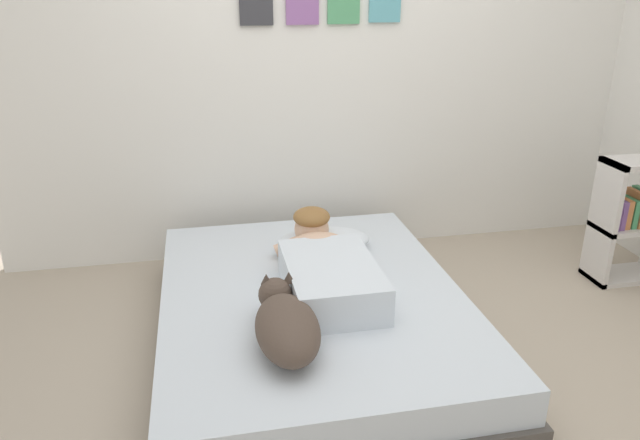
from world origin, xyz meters
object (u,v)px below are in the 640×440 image
object	(u,v)px
bed	(312,316)
coffee_cup	(328,250)
person_lying	(325,265)
bookshelf	(632,219)
cell_phone	(361,320)
pillow	(324,241)
dog	(286,324)

from	to	relation	value
bed	coffee_cup	size ratio (longest dim) A/B	15.45
person_lying	bookshelf	xyz separation A→B (m)	(1.91, 0.25, -0.00)
coffee_cup	cell_phone	world-z (taller)	coffee_cup
bed	person_lying	xyz separation A→B (m)	(0.08, 0.06, 0.25)
bed	cell_phone	bearing A→B (deg)	-62.84
bed	pillow	size ratio (longest dim) A/B	3.71
pillow	bookshelf	bearing A→B (deg)	-4.64
pillow	bookshelf	size ratio (longest dim) A/B	0.69
bookshelf	pillow	bearing A→B (deg)	175.36
bed	bookshelf	distance (m)	2.03
pillow	person_lying	distance (m)	0.41
pillow	cell_phone	size ratio (longest dim) A/B	3.71
bed	dog	distance (m)	0.55
pillow	cell_phone	bearing A→B (deg)	-89.41
bed	bookshelf	world-z (taller)	bookshelf
coffee_cup	bed	bearing A→B (deg)	-113.51
pillow	dog	world-z (taller)	dog
bed	bookshelf	xyz separation A→B (m)	(1.99, 0.31, 0.25)
bed	pillow	bearing A→B (deg)	71.25
bed	bookshelf	size ratio (longest dim) A/B	2.58
bed	bookshelf	bearing A→B (deg)	8.79
dog	cell_phone	distance (m)	0.39
person_lying	bookshelf	distance (m)	1.92
coffee_cup	bookshelf	bearing A→B (deg)	-1.98
cell_phone	bookshelf	xyz separation A→B (m)	(1.82, 0.62, 0.10)
person_lying	coffee_cup	bearing A→B (deg)	75.41
person_lying	dog	distance (m)	0.57
pillow	person_lying	world-z (taller)	person_lying
pillow	dog	bearing A→B (deg)	-111.01
person_lying	bed	bearing A→B (deg)	-144.72
dog	cell_phone	bearing A→B (deg)	20.33
coffee_cup	cell_phone	size ratio (longest dim) A/B	0.89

